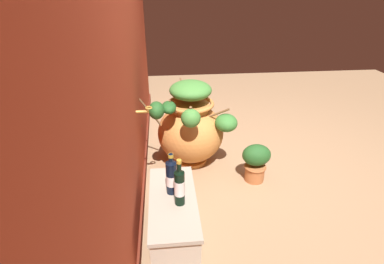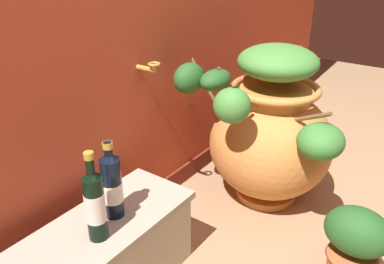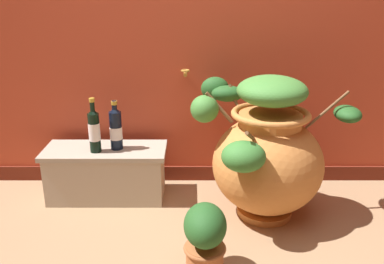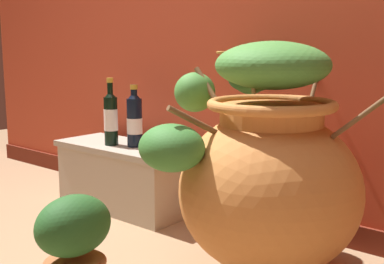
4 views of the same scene
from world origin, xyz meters
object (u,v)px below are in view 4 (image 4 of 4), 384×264
object	(u,v)px
potted_shrub	(74,245)
terracotta_urn	(268,172)
wine_bottle_middle	(134,119)
wine_bottle_left	(111,117)

from	to	relation	value
potted_shrub	terracotta_urn	bearing A→B (deg)	56.77
potted_shrub	wine_bottle_middle	bearing A→B (deg)	124.55
wine_bottle_left	potted_shrub	size ratio (longest dim) A/B	0.94
wine_bottle_middle	potted_shrub	size ratio (longest dim) A/B	0.85
terracotta_urn	wine_bottle_middle	xyz separation A→B (m)	(-0.92, 0.22, 0.08)
terracotta_urn	potted_shrub	bearing A→B (deg)	-123.23
wine_bottle_left	potted_shrub	distance (m)	1.04
terracotta_urn	wine_bottle_left	world-z (taller)	terracotta_urn
terracotta_urn	wine_bottle_left	distance (m)	1.06
potted_shrub	wine_bottle_left	bearing A→B (deg)	132.07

